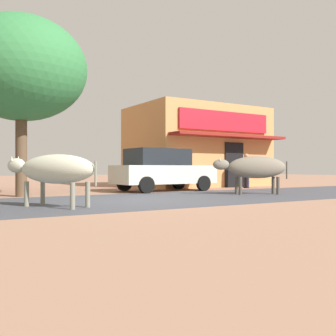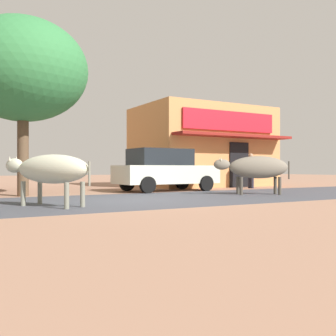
{
  "view_description": "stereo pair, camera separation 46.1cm",
  "coord_description": "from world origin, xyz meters",
  "px_view_note": "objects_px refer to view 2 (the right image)",
  "views": [
    {
      "loc": [
        -4.94,
        -9.94,
        0.9
      ],
      "look_at": [
        1.75,
        0.93,
        0.9
      ],
      "focal_mm": 42.43,
      "sensor_mm": 36.0,
      "label": 1
    },
    {
      "loc": [
        -4.54,
        -10.18,
        0.9
      ],
      "look_at": [
        1.75,
        0.93,
        0.9
      ],
      "focal_mm": 42.43,
      "sensor_mm": 36.0,
      "label": 2
    }
  ],
  "objects_px": {
    "cow_near_brown": "(50,169)",
    "cow_far_dark": "(257,168)",
    "pedestrian_by_shop": "(251,168)",
    "roadside_tree": "(23,71)",
    "parked_hatchback_car": "(165,170)"
  },
  "relations": [
    {
      "from": "roadside_tree",
      "to": "cow_near_brown",
      "type": "relative_size",
      "value": 2.2
    },
    {
      "from": "roadside_tree",
      "to": "parked_hatchback_car",
      "type": "distance_m",
      "value": 6.19
    },
    {
      "from": "cow_near_brown",
      "to": "roadside_tree",
      "type": "bearing_deg",
      "value": 89.65
    },
    {
      "from": "pedestrian_by_shop",
      "to": "parked_hatchback_car",
      "type": "bearing_deg",
      "value": 179.86
    },
    {
      "from": "roadside_tree",
      "to": "pedestrian_by_shop",
      "type": "bearing_deg",
      "value": 1.46
    },
    {
      "from": "parked_hatchback_car",
      "to": "pedestrian_by_shop",
      "type": "xyz_separation_m",
      "value": [
        4.39,
        -0.01,
        0.06
      ]
    },
    {
      "from": "cow_near_brown",
      "to": "cow_far_dark",
      "type": "relative_size",
      "value": 1.03
    },
    {
      "from": "roadside_tree",
      "to": "cow_far_dark",
      "type": "relative_size",
      "value": 2.26
    },
    {
      "from": "pedestrian_by_shop",
      "to": "cow_far_dark",
      "type": "bearing_deg",
      "value": -128.8
    },
    {
      "from": "roadside_tree",
      "to": "cow_far_dark",
      "type": "bearing_deg",
      "value": -23.6
    },
    {
      "from": "pedestrian_by_shop",
      "to": "roadside_tree",
      "type": "bearing_deg",
      "value": -178.54
    },
    {
      "from": "parked_hatchback_car",
      "to": "cow_near_brown",
      "type": "relative_size",
      "value": 1.58
    },
    {
      "from": "cow_near_brown",
      "to": "pedestrian_by_shop",
      "type": "distance_m",
      "value": 10.55
    },
    {
      "from": "pedestrian_by_shop",
      "to": "cow_near_brown",
      "type": "bearing_deg",
      "value": -157.17
    },
    {
      "from": "cow_far_dark",
      "to": "pedestrian_by_shop",
      "type": "xyz_separation_m",
      "value": [
        2.67,
        3.32,
        -0.01
      ]
    }
  ]
}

